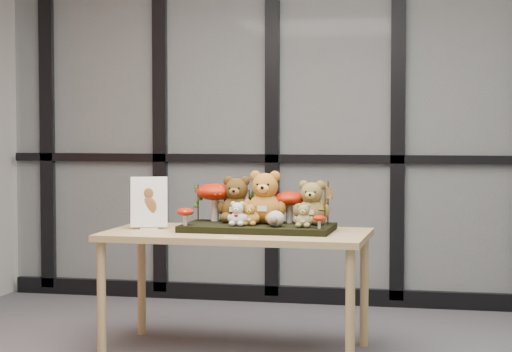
% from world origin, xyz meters
% --- Properties ---
extents(room_shell, '(5.00, 5.00, 5.00)m').
position_xyz_m(room_shell, '(0.00, 0.00, 1.68)').
color(room_shell, '#B5B3AB').
rests_on(room_shell, floor).
extents(glass_partition, '(4.90, 0.06, 2.78)m').
position_xyz_m(glass_partition, '(-0.00, 2.47, 1.42)').
color(glass_partition, '#2D383F').
rests_on(glass_partition, floor).
extents(display_table, '(1.49, 0.77, 0.69)m').
position_xyz_m(display_table, '(-0.36, 0.93, 0.62)').
color(display_table, tan).
rests_on(display_table, floor).
extents(diorama_tray, '(0.85, 0.44, 0.04)m').
position_xyz_m(diorama_tray, '(-0.25, 0.99, 0.71)').
color(diorama_tray, black).
rests_on(diorama_tray, display_table).
extents(bear_pooh_yellow, '(0.26, 0.23, 0.33)m').
position_xyz_m(bear_pooh_yellow, '(-0.22, 1.06, 0.89)').
color(bear_pooh_yellow, '#BB7324').
rests_on(bear_pooh_yellow, diorama_tray).
extents(bear_brown_medium, '(0.23, 0.21, 0.29)m').
position_xyz_m(bear_brown_medium, '(-0.39, 1.08, 0.87)').
color(bear_brown_medium, '#4C3311').
rests_on(bear_brown_medium, diorama_tray).
extents(bear_tan_back, '(0.21, 0.19, 0.27)m').
position_xyz_m(bear_tan_back, '(0.05, 1.05, 0.86)').
color(bear_tan_back, olive).
rests_on(bear_tan_back, diorama_tray).
extents(bear_small_yellow, '(0.11, 0.10, 0.14)m').
position_xyz_m(bear_small_yellow, '(-0.28, 0.92, 0.79)').
color(bear_small_yellow, '#B17A26').
rests_on(bear_small_yellow, diorama_tray).
extents(bear_white_bow, '(0.12, 0.11, 0.15)m').
position_xyz_m(bear_white_bow, '(-0.35, 0.89, 0.80)').
color(bear_white_bow, silver).
rests_on(bear_white_bow, diorama_tray).
extents(bear_beige_small, '(0.11, 0.10, 0.15)m').
position_xyz_m(bear_beige_small, '(0.03, 0.88, 0.80)').
color(bear_beige_small, '#95864D').
rests_on(bear_beige_small, diorama_tray).
extents(plush_cream_hedgehog, '(0.08, 0.07, 0.10)m').
position_xyz_m(plush_cream_hedgehog, '(-0.13, 0.88, 0.77)').
color(plush_cream_hedgehog, beige).
rests_on(plush_cream_hedgehog, diorama_tray).
extents(mushroom_back_left, '(0.22, 0.22, 0.24)m').
position_xyz_m(mushroom_back_left, '(-0.53, 1.13, 0.85)').
color(mushroom_back_left, '#9B1505').
rests_on(mushroom_back_left, diorama_tray).
extents(mushroom_back_right, '(0.18, 0.18, 0.20)m').
position_xyz_m(mushroom_back_right, '(-0.09, 1.10, 0.83)').
color(mushroom_back_right, '#9B1505').
rests_on(mushroom_back_right, diorama_tray).
extents(mushroom_front_left, '(0.10, 0.10, 0.11)m').
position_xyz_m(mushroom_front_left, '(-0.64, 0.85, 0.78)').
color(mushroom_front_left, '#9B1505').
rests_on(mushroom_front_left, diorama_tray).
extents(mushroom_front_right, '(0.07, 0.07, 0.08)m').
position_xyz_m(mushroom_front_right, '(0.12, 0.83, 0.77)').
color(mushroom_front_right, '#9B1505').
rests_on(mushroom_front_right, diorama_tray).
extents(sprig_green_far_left, '(0.05, 0.05, 0.22)m').
position_xyz_m(sprig_green_far_left, '(-0.63, 1.10, 0.83)').
color(sprig_green_far_left, '#1E380C').
rests_on(sprig_green_far_left, diorama_tray).
extents(sprig_green_mid_left, '(0.05, 0.05, 0.24)m').
position_xyz_m(sprig_green_mid_left, '(-0.48, 1.15, 0.85)').
color(sprig_green_mid_left, '#1E380C').
rests_on(sprig_green_mid_left, diorama_tray).
extents(sprig_dry_far_right, '(0.05, 0.05, 0.25)m').
position_xyz_m(sprig_dry_far_right, '(0.14, 1.07, 0.85)').
color(sprig_dry_far_right, brown).
rests_on(sprig_dry_far_right, diorama_tray).
extents(sprig_dry_mid_right, '(0.05, 0.05, 0.22)m').
position_xyz_m(sprig_dry_mid_right, '(0.14, 0.96, 0.84)').
color(sprig_dry_mid_right, brown).
rests_on(sprig_dry_mid_right, diorama_tray).
extents(sprig_green_centre, '(0.05, 0.05, 0.18)m').
position_xyz_m(sprig_green_centre, '(-0.34, 1.15, 0.82)').
color(sprig_green_centre, '#1E380C').
rests_on(sprig_green_centre, diorama_tray).
extents(sign_holder, '(0.22, 0.12, 0.30)m').
position_xyz_m(sign_holder, '(-0.89, 0.96, 0.83)').
color(sign_holder, silver).
rests_on(sign_holder, display_table).
extents(label_card, '(0.08, 0.03, 0.00)m').
position_xyz_m(label_card, '(-0.32, 0.64, 0.69)').
color(label_card, white).
rests_on(label_card, display_table).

